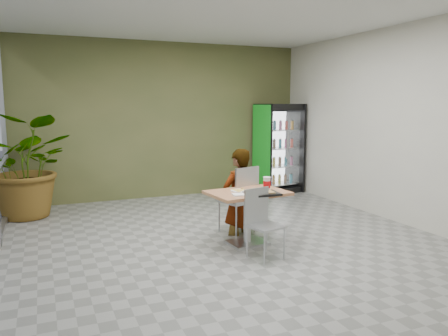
{
  "coord_description": "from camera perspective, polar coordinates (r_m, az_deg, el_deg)",
  "views": [
    {
      "loc": [
        -2.36,
        -5.36,
        1.94
      ],
      "look_at": [
        0.1,
        0.54,
        1.0
      ],
      "focal_mm": 35.0,
      "sensor_mm": 36.0,
      "label": 1
    }
  ],
  "objects": [
    {
      "name": "soda_cup",
      "position": [
        6.11,
        5.62,
        -2.05
      ],
      "size": [
        0.1,
        0.1,
        0.18
      ],
      "color": "white",
      "rests_on": "dining_table"
    },
    {
      "name": "chair_far",
      "position": [
        6.52,
        2.38,
        -3.5
      ],
      "size": [
        0.57,
        0.58,
        1.03
      ],
      "rotation": [
        0.0,
        0.0,
        3.45
      ],
      "color": "#ABADAF",
      "rests_on": "ground"
    },
    {
      "name": "beverage_fridge",
      "position": [
        9.73,
        7.18,
        2.59
      ],
      "size": [
        0.96,
        0.78,
        1.94
      ],
      "rotation": [
        0.0,
        0.0,
        0.12
      ],
      "color": "black",
      "rests_on": "ground"
    },
    {
      "name": "cafeteria_tray",
      "position": [
        5.81,
        5.02,
        -3.36
      ],
      "size": [
        0.46,
        0.35,
        0.03
      ],
      "primitive_type": "cube",
      "rotation": [
        0.0,
        0.0,
        -0.07
      ],
      "color": "black",
      "rests_on": "dining_table"
    },
    {
      "name": "potted_plant",
      "position": [
        8.16,
        -24.15,
        0.27
      ],
      "size": [
        2.0,
        1.88,
        1.79
      ],
      "primitive_type": "imported",
      "rotation": [
        0.0,
        0.0,
        -0.36
      ],
      "color": "#346B2B",
      "rests_on": "ground"
    },
    {
      "name": "napkin_stack",
      "position": [
        5.74,
        1.93,
        -3.5
      ],
      "size": [
        0.18,
        0.18,
        0.02
      ],
      "primitive_type": "cube",
      "rotation": [
        0.0,
        0.0,
        -0.19
      ],
      "color": "white",
      "rests_on": "dining_table"
    },
    {
      "name": "pizza_plate",
      "position": [
        6.02,
        1.95,
        -2.88
      ],
      "size": [
        0.32,
        0.29,
        0.03
      ],
      "color": "white",
      "rests_on": "dining_table"
    },
    {
      "name": "chair_near",
      "position": [
        5.6,
        4.87,
        -6.42
      ],
      "size": [
        0.47,
        0.47,
        0.88
      ],
      "rotation": [
        0.0,
        0.0,
        0.24
      ],
      "color": "#ABADAF",
      "rests_on": "ground"
    },
    {
      "name": "room_envelope",
      "position": [
        5.87,
        1.13,
        5.05
      ],
      "size": [
        6.0,
        7.0,
        3.2
      ],
      "primitive_type": null,
      "color": "beige",
      "rests_on": "ground"
    },
    {
      "name": "seated_woman",
      "position": [
        6.58,
        1.92,
        -4.34
      ],
      "size": [
        0.67,
        0.54,
        1.59
      ],
      "primitive_type": "imported",
      "rotation": [
        0.0,
        0.0,
        3.45
      ],
      "color": "black",
      "rests_on": "ground"
    },
    {
      "name": "ground",
      "position": [
        6.17,
        1.08,
        -9.96
      ],
      "size": [
        7.0,
        7.0,
        0.0
      ],
      "primitive_type": "plane",
      "color": "gray",
      "rests_on": "ground"
    },
    {
      "name": "dining_table",
      "position": [
        6.05,
        3.08,
        -5.05
      ],
      "size": [
        1.12,
        0.84,
        0.75
      ],
      "rotation": [
        0.0,
        0.0,
        0.11
      ],
      "color": "tan",
      "rests_on": "ground"
    }
  ]
}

